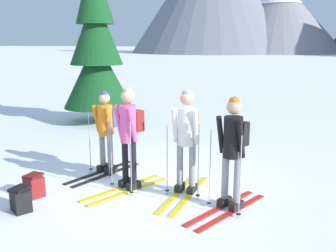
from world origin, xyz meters
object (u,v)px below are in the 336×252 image
Objects in this scene: skier_in_orange at (106,128)px; backpack_on_snow_beside at (21,199)px; skier_in_white at (187,135)px; pine_tree_near at (96,47)px; skier_in_pink at (129,132)px; backpack_on_snow_front at (34,185)px; skier_in_black at (233,147)px.

skier_in_orange reaches higher than backpack_on_snow_beside.
skier_in_white is 2.77m from backpack_on_snow_beside.
skier_in_white is at bearing 38.20° from backpack_on_snow_beside.
backpack_on_snow_beside is (-2.08, -1.63, -0.82)m from skier_in_white.
pine_tree_near is at bearing 124.50° from skier_in_orange.
skier_in_orange is 2.13m from backpack_on_snow_beside.
backpack_on_snow_beside is at bearing -141.80° from skier_in_white.
backpack_on_snow_beside is (-1.11, -1.43, -0.83)m from skier_in_pink.
backpack_on_snow_front is at bearing 112.02° from backpack_on_snow_beside.
skier_in_orange is at bearing 145.11° from skier_in_pink.
skier_in_pink is (0.80, -0.56, 0.11)m from skier_in_orange.
backpack_on_snow_front is (2.24, -5.47, -2.17)m from pine_tree_near.
skier_in_black is (1.82, -0.12, -0.03)m from skier_in_pink.
backpack_on_snow_beside is (2.45, -5.99, -2.17)m from pine_tree_near.
pine_tree_near reaches higher than backpack_on_snow_beside.
skier_in_white is (1.77, -0.35, 0.10)m from skier_in_orange.
backpack_on_snow_beside is at bearing -127.90° from skier_in_pink.
skier_in_pink is 4.64× the size of backpack_on_snow_front.
backpack_on_snow_front is at bearing -166.00° from skier_in_black.
pine_tree_near reaches higher than skier_in_pink.
pine_tree_near is 13.39× the size of backpack_on_snow_front.
skier_in_pink is at bearing 176.08° from skier_in_black.
skier_in_pink is 1.82m from skier_in_black.
backpack_on_snow_beside is (0.21, -0.52, 0.00)m from backpack_on_snow_front.
skier_in_white reaches higher than skier_in_black.
skier_in_black is (0.85, -0.33, -0.02)m from skier_in_white.
backpack_on_snow_front is at bearing -154.03° from skier_in_white.
skier_in_orange is at bearing -55.50° from pine_tree_near.
skier_in_white reaches higher than skier_in_orange.
pine_tree_near reaches higher than skier_in_orange.
pine_tree_near is 6.83m from backpack_on_snow_beside.
skier_in_black is 4.52× the size of backpack_on_snow_front.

